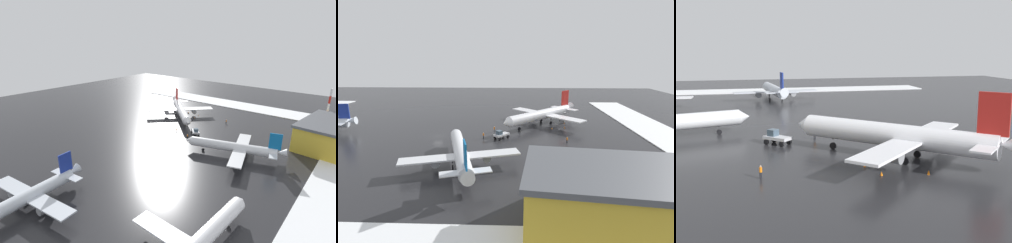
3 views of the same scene
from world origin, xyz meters
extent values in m
plane|color=#232326|center=(0.00, 0.00, 0.00)|extent=(240.00, 240.00, 0.00)
cube|color=white|center=(-67.00, 0.00, 0.13)|extent=(14.00, 116.00, 0.25)
cylinder|color=white|center=(31.67, 13.90, 3.48)|extent=(23.46, 23.55, 3.38)
cone|color=white|center=(20.30, 2.47, 3.48)|extent=(3.96, 3.96, 3.21)
cone|color=white|center=(43.19, 25.47, 4.08)|extent=(4.55, 4.55, 3.29)
cube|color=white|center=(39.56, 10.26, 3.19)|extent=(12.26, 12.23, 0.36)
cylinder|color=gray|center=(37.80, 11.31, 2.19)|extent=(3.80, 3.80, 1.99)
cube|color=white|center=(27.99, 21.78, 3.19)|extent=(12.26, 12.23, 0.36)
cylinder|color=gray|center=(29.05, 20.02, 2.19)|extent=(3.80, 3.80, 1.99)
cube|color=red|center=(41.50, 23.78, 7.76)|extent=(3.06, 3.07, 5.57)
cube|color=white|center=(43.48, 21.53, 3.88)|extent=(5.21, 5.20, 0.24)
cube|color=white|center=(39.25, 25.74, 3.88)|extent=(5.21, 5.20, 0.24)
cylinder|color=black|center=(24.30, 6.49, 1.99)|extent=(0.24, 0.24, 0.70)
cylinder|color=black|center=(24.30, 6.49, 0.55)|extent=(1.02, 1.02, 1.09)
cylinder|color=black|center=(35.33, 14.47, 1.99)|extent=(0.24, 0.24, 0.70)
cylinder|color=black|center=(35.33, 14.47, 0.55)|extent=(1.02, 1.02, 1.09)
cylinder|color=black|center=(32.23, 17.56, 1.99)|extent=(0.24, 0.24, 0.70)
cylinder|color=black|center=(32.23, 17.56, 0.55)|extent=(1.02, 1.02, 1.09)
cylinder|color=silver|center=(-41.38, 1.50, 2.95)|extent=(25.45, 5.95, 2.87)
cone|color=silver|center=(-54.93, -0.17, 2.95)|extent=(2.34, 2.95, 2.72)
cone|color=silver|center=(-27.66, 3.20, 3.46)|extent=(3.29, 2.79, 2.79)
cube|color=silver|center=(-38.02, -5.04, 2.70)|extent=(5.03, 11.33, 0.30)
cylinder|color=gray|center=(-38.64, -3.42, 1.85)|extent=(3.05, 2.02, 1.69)
cube|color=silver|center=(-39.72, 8.67, 2.70)|extent=(5.03, 11.33, 0.30)
cylinder|color=gray|center=(-39.93, 6.95, 1.85)|extent=(3.05, 2.02, 1.69)
cube|color=navy|center=(-29.66, 2.95, 6.57)|extent=(3.38, 0.72, 4.72)
cube|color=silver|center=(-29.52, 0.42, 3.29)|extent=(2.67, 4.28, 0.20)
cube|color=silver|center=(-30.14, 5.44, 3.29)|extent=(2.67, 4.28, 0.20)
cylinder|color=black|center=(-50.16, 0.42, 1.69)|extent=(0.20, 0.20, 0.59)
cylinder|color=black|center=(-50.16, 0.42, 0.46)|extent=(0.96, 0.41, 0.93)
cylinder|color=black|center=(-38.64, -0.03, 1.69)|extent=(0.20, 0.20, 0.59)
cylinder|color=black|center=(-38.64, -0.03, 0.46)|extent=(0.96, 0.41, 0.93)
cylinder|color=black|center=(-39.09, 3.66, 1.69)|extent=(0.20, 0.20, 0.59)
cylinder|color=black|center=(-39.09, 3.66, 0.46)|extent=(0.96, 0.41, 0.93)
cone|color=silver|center=(7.13, -7.23, 2.97)|extent=(3.20, 2.73, 2.74)
cylinder|color=black|center=(8.50, -11.86, 1.70)|extent=(0.20, 0.20, 0.59)
cylinder|color=black|center=(8.50, -11.86, 0.47)|extent=(0.55, 0.98, 0.93)
cube|color=silver|center=(19.10, -1.88, 1.15)|extent=(4.76, 4.85, 0.50)
cube|color=#3F5160|center=(18.46, -2.55, 1.95)|extent=(2.05, 2.05, 1.10)
cylinder|color=black|center=(18.70, -3.73, 0.45)|extent=(0.85, 0.87, 0.90)
cylinder|color=black|center=(17.27, -2.36, 0.45)|extent=(0.85, 0.87, 0.90)
cylinder|color=black|center=(20.92, -1.40, 0.45)|extent=(0.85, 0.87, 0.90)
cylinder|color=black|center=(19.49, -0.03, 0.45)|extent=(0.85, 0.87, 0.90)
cylinder|color=black|center=(16.48, 4.88, 0.42)|extent=(0.16, 0.16, 0.85)
cylinder|color=black|center=(16.49, 4.68, 0.42)|extent=(0.16, 0.16, 0.85)
cylinder|color=orange|center=(16.49, 4.78, 1.16)|extent=(0.36, 0.36, 0.62)
sphere|color=tan|center=(16.49, 4.78, 1.59)|extent=(0.24, 0.24, 0.24)
cylinder|color=black|center=(37.06, -5.18, 0.42)|extent=(0.16, 0.16, 0.85)
cylinder|color=black|center=(37.20, -5.32, 0.42)|extent=(0.16, 0.16, 0.85)
cylinder|color=orange|center=(37.13, -5.25, 1.16)|extent=(0.36, 0.36, 0.62)
sphere|color=tan|center=(37.13, -5.25, 1.59)|extent=(0.24, 0.24, 0.24)
cylinder|color=black|center=(13.84, -1.93, 0.42)|extent=(0.16, 0.16, 0.85)
cylinder|color=black|center=(13.93, -2.11, 0.42)|extent=(0.16, 0.16, 0.85)
cylinder|color=orange|center=(13.88, -2.02, 1.16)|extent=(0.36, 0.36, 0.62)
sphere|color=tan|center=(13.88, -2.02, 1.59)|extent=(0.24, 0.24, 0.24)
cone|color=orange|center=(39.23, 9.76, 0.28)|extent=(0.36, 0.36, 0.55)
cone|color=orange|center=(34.98, 8.77, 0.28)|extent=(0.36, 0.36, 0.55)
cone|color=orange|center=(40.17, 15.78, 0.28)|extent=(0.36, 0.36, 0.55)
camera|label=1|loc=(-57.57, -51.02, 35.76)|focal=28.00mm
camera|label=2|loc=(22.91, -73.61, 23.12)|focal=28.00mm
camera|label=3|loc=(88.25, -6.43, 16.31)|focal=45.00mm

